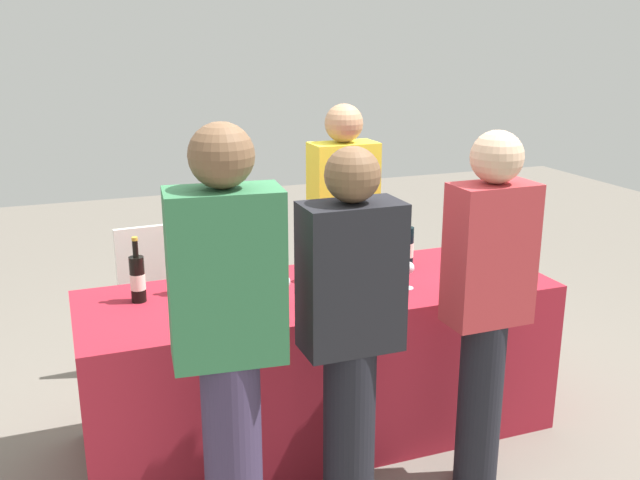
# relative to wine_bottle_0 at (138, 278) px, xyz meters

# --- Properties ---
(ground_plane) EXTENTS (12.00, 12.00, 0.00)m
(ground_plane) POSITION_rel_wine_bottle_0_xyz_m (0.86, -0.14, -0.91)
(ground_plane) COLOR slate
(tasting_table) EXTENTS (2.34, 0.81, 0.80)m
(tasting_table) POSITION_rel_wine_bottle_0_xyz_m (0.86, -0.14, -0.51)
(tasting_table) COLOR maroon
(tasting_table) RESTS_ON ground_plane
(wine_bottle_0) EXTENTS (0.07, 0.07, 0.31)m
(wine_bottle_0) POSITION_rel_wine_bottle_0_xyz_m (0.00, 0.00, 0.00)
(wine_bottle_0) COLOR black
(wine_bottle_0) RESTS_ON tasting_table
(wine_bottle_1) EXTENTS (0.07, 0.07, 0.32)m
(wine_bottle_1) POSITION_rel_wine_bottle_0_xyz_m (0.26, 0.02, 0.01)
(wine_bottle_1) COLOR black
(wine_bottle_1) RESTS_ON tasting_table
(wine_bottle_2) EXTENTS (0.07, 0.07, 0.32)m
(wine_bottle_2) POSITION_rel_wine_bottle_0_xyz_m (0.91, -0.03, 0.00)
(wine_bottle_2) COLOR black
(wine_bottle_2) RESTS_ON tasting_table
(wine_bottle_3) EXTENTS (0.07, 0.07, 0.33)m
(wine_bottle_3) POSITION_rel_wine_bottle_0_xyz_m (1.17, 0.03, 0.01)
(wine_bottle_3) COLOR black
(wine_bottle_3) RESTS_ON tasting_table
(wine_bottle_4) EXTENTS (0.07, 0.07, 0.29)m
(wine_bottle_4) POSITION_rel_wine_bottle_0_xyz_m (1.30, 0.07, -0.01)
(wine_bottle_4) COLOR black
(wine_bottle_4) RESTS_ON tasting_table
(wine_bottle_5) EXTENTS (0.07, 0.07, 0.33)m
(wine_bottle_5) POSITION_rel_wine_bottle_0_xyz_m (1.41, 0.00, 0.00)
(wine_bottle_5) COLOR black
(wine_bottle_5) RESTS_ON tasting_table
(wine_glass_0) EXTENTS (0.07, 0.07, 0.14)m
(wine_glass_0) POSITION_rel_wine_bottle_0_xyz_m (0.37, -0.35, -0.01)
(wine_glass_0) COLOR silver
(wine_glass_0) RESTS_ON tasting_table
(wine_glass_1) EXTENTS (0.07, 0.07, 0.15)m
(wine_glass_1) POSITION_rel_wine_bottle_0_xyz_m (0.62, -0.28, -0.01)
(wine_glass_1) COLOR silver
(wine_glass_1) RESTS_ON tasting_table
(wine_glass_2) EXTENTS (0.07, 0.07, 0.13)m
(wine_glass_2) POSITION_rel_wine_bottle_0_xyz_m (0.92, -0.35, -0.02)
(wine_glass_2) COLOR silver
(wine_glass_2) RESTS_ON tasting_table
(wine_glass_3) EXTENTS (0.06, 0.06, 0.14)m
(wine_glass_3) POSITION_rel_wine_bottle_0_xyz_m (1.26, -0.29, -0.01)
(wine_glass_3) COLOR silver
(wine_glass_3) RESTS_ON tasting_table
(server_pouring) EXTENTS (0.39, 0.22, 1.63)m
(server_pouring) POSITION_rel_wine_bottle_0_xyz_m (1.24, 0.49, -0.02)
(server_pouring) COLOR black
(server_pouring) RESTS_ON ground_plane
(guest_0) EXTENTS (0.43, 0.27, 1.73)m
(guest_0) POSITION_rel_wine_bottle_0_xyz_m (0.23, -0.86, 0.03)
(guest_0) COLOR #3F3351
(guest_0) RESTS_ON ground_plane
(guest_1) EXTENTS (0.40, 0.22, 1.61)m
(guest_1) POSITION_rel_wine_bottle_0_xyz_m (0.73, -0.82, -0.04)
(guest_1) COLOR black
(guest_1) RESTS_ON ground_plane
(guest_2) EXTENTS (0.36, 0.22, 1.64)m
(guest_2) POSITION_rel_wine_bottle_0_xyz_m (1.37, -0.81, -0.01)
(guest_2) COLOR black
(guest_2) RESTS_ON ground_plane
(menu_board) EXTENTS (0.49, 0.06, 0.92)m
(menu_board) POSITION_rel_wine_bottle_0_xyz_m (0.21, 0.89, -0.45)
(menu_board) COLOR white
(menu_board) RESTS_ON ground_plane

